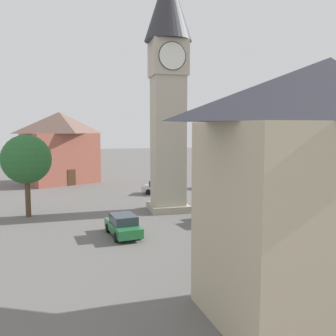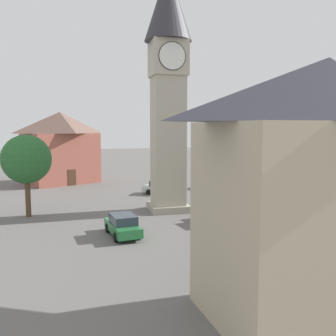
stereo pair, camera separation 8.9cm
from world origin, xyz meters
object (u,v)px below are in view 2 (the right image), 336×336
object	(u,v)px
clock_tower	(168,70)
car_silver_kerb	(123,225)
car_blue_kerb	(161,187)
car_black_far	(215,183)
tree	(26,159)
building_corner_back	(324,187)
car_red_corner	(218,214)
lamp_post	(240,170)
pedestrian	(244,219)
building_terrace_right	(61,147)
car_white_side	(245,202)

from	to	relation	value
clock_tower	car_silver_kerb	world-z (taller)	clock_tower
car_blue_kerb	car_black_far	bearing A→B (deg)	15.20
tree	building_corner_back	size ratio (longest dim) A/B	0.68
car_red_corner	lamp_post	bearing A→B (deg)	55.25
pedestrian	tree	distance (m)	18.39
building_terrace_right	tree	bearing A→B (deg)	-95.49
tree	building_terrace_right	distance (m)	19.54
clock_tower	building_terrace_right	distance (m)	23.61
car_blue_kerb	car_silver_kerb	distance (m)	16.54
car_red_corner	car_black_far	world-z (taller)	same
car_silver_kerb	pedestrian	xyz separation A→B (m)	(8.52, -1.36, 0.25)
car_black_far	building_terrace_right	distance (m)	21.37
car_blue_kerb	car_silver_kerb	size ratio (longest dim) A/B	1.03
car_silver_kerb	pedestrian	world-z (taller)	pedestrian
car_silver_kerb	building_corner_back	size ratio (longest dim) A/B	0.42
clock_tower	car_white_side	xyz separation A→B (m)	(6.88, -1.55, -11.79)
car_red_corner	tree	bearing A→B (deg)	158.43
car_white_side	car_black_far	xyz separation A→B (m)	(1.56, 11.82, 0.00)
car_blue_kerb	car_black_far	size ratio (longest dim) A/B	1.00
car_black_far	building_corner_back	size ratio (longest dim) A/B	0.44
pedestrian	tree	xyz separation A→B (m)	(-15.65, 8.86, 3.86)
car_silver_kerb	building_corner_back	distance (m)	14.85
car_white_side	pedestrian	size ratio (longest dim) A/B	2.63
clock_tower	tree	xyz separation A→B (m)	(-12.07, 0.42, -7.68)
car_blue_kerb	building_corner_back	bearing A→B (deg)	-89.04
clock_tower	car_black_far	distance (m)	17.77
car_black_far	tree	bearing A→B (deg)	-154.35
car_silver_kerb	car_red_corner	size ratio (longest dim) A/B	0.99
pedestrian	building_corner_back	xyz separation A→B (m)	(-1.96, -11.20, 4.18)
clock_tower	car_white_side	size ratio (longest dim) A/B	4.83
car_white_side	car_black_far	distance (m)	11.92
tree	building_terrace_right	xyz separation A→B (m)	(1.87, 19.45, 0.03)
car_white_side	tree	size ratio (longest dim) A/B	0.64
clock_tower	lamp_post	distance (m)	12.52
car_black_far	pedestrian	bearing A→B (deg)	-104.56
building_corner_back	clock_tower	bearing A→B (deg)	94.73
car_red_corner	lamp_post	size ratio (longest dim) A/B	0.90
car_blue_kerb	car_black_far	world-z (taller)	same
clock_tower	building_corner_back	bearing A→B (deg)	-85.27
car_blue_kerb	car_red_corner	bearing A→B (deg)	-83.40
pedestrian	lamp_post	bearing A→B (deg)	67.17
car_silver_kerb	lamp_post	distance (m)	16.22
car_black_far	car_blue_kerb	bearing A→B (deg)	-164.80
car_blue_kerb	building_corner_back	xyz separation A→B (m)	(0.47, -27.93, 4.43)
car_black_far	car_white_side	bearing A→B (deg)	-97.53
car_blue_kerb	building_terrace_right	bearing A→B (deg)	134.44
clock_tower	car_white_side	world-z (taller)	clock_tower
car_silver_kerb	car_white_side	distance (m)	13.05
clock_tower	car_red_corner	bearing A→B (deg)	-63.21
car_black_far	tree	xyz separation A→B (m)	(-20.51, -9.85, 4.10)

